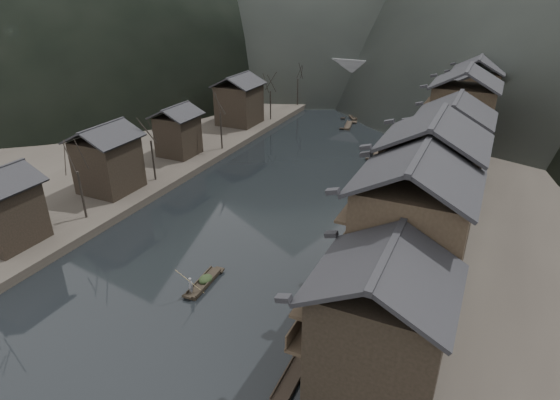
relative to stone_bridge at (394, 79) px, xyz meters
The scene contains 12 objects.
water 72.18m from the stone_bridge, 90.00° to the right, with size 300.00×300.00×0.00m, color black.
left_bank 47.64m from the stone_bridge, 137.56° to the right, with size 40.00×200.00×1.20m, color #2D2823.
stilt_houses 55.67m from the stone_bridge, 71.87° to the right, with size 9.00×67.60×16.00m.
left_houses 55.79m from the stone_bridge, 111.56° to the right, with size 8.10×53.20×8.73m.
bare_trees 50.86m from the stone_bridge, 109.54° to the right, with size 3.97×72.81×7.93m.
moored_sampans 58.31m from the stone_bridge, 78.00° to the right, with size 2.83×49.35×0.47m.
midriver_boats 18.51m from the stone_bridge, 94.30° to the right, with size 12.91×33.76×0.45m.
stone_bridge is the anchor object (origin of this frame).
hero_sampan 72.98m from the stone_bridge, 89.84° to the right, with size 1.37×5.18×0.44m.
cargo_heap 72.70m from the stone_bridge, 89.82° to the right, with size 1.13×1.48×0.68m, color black.
boatman 74.71m from the stone_bridge, 89.93° to the right, with size 0.60×0.39×1.63m, color #5F5F62.
bamboo_pole 74.62m from the stone_bridge, 89.77° to the right, with size 0.06×0.06×4.35m, color #8C7A51.
Camera 1 is at (21.04, -29.05, 24.93)m, focal length 30.00 mm.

